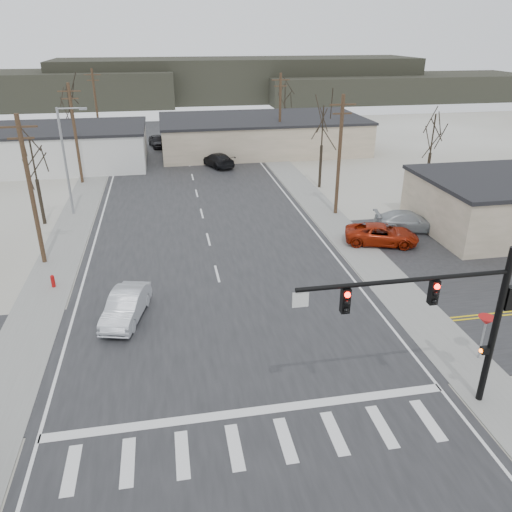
# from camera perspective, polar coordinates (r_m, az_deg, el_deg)

# --- Properties ---
(ground) EXTENTS (140.00, 140.00, 0.00)m
(ground) POSITION_cam_1_polar(r_m,az_deg,el_deg) (25.96, -2.47, -9.87)
(ground) COLOR silver
(ground) RESTS_ON ground
(main_road) EXTENTS (18.00, 110.00, 0.05)m
(main_road) POSITION_cam_1_polar(r_m,az_deg,el_deg) (39.20, -5.60, 2.44)
(main_road) COLOR black
(main_road) RESTS_ON ground
(cross_road) EXTENTS (90.00, 10.00, 0.04)m
(cross_road) POSITION_cam_1_polar(r_m,az_deg,el_deg) (25.95, -2.47, -9.83)
(cross_road) COLOR black
(cross_road) RESTS_ON ground
(parking_lot) EXTENTS (18.00, 20.00, 0.03)m
(parking_lot) POSITION_cam_1_polar(r_m,az_deg,el_deg) (38.43, 27.05, -0.74)
(parking_lot) COLOR black
(parking_lot) RESTS_ON ground
(sidewalk_left) EXTENTS (3.00, 90.00, 0.06)m
(sidewalk_left) POSITION_cam_1_polar(r_m,az_deg,el_deg) (44.46, -19.98, 3.75)
(sidewalk_left) COLOR gray
(sidewalk_left) RESTS_ON ground
(sidewalk_right) EXTENTS (3.00, 90.00, 0.06)m
(sidewalk_right) POSITION_cam_1_polar(r_m,az_deg,el_deg) (45.78, 7.18, 5.64)
(sidewalk_right) COLOR gray
(sidewalk_right) RESTS_ON ground
(traffic_signal_mast) EXTENTS (8.95, 0.43, 7.20)m
(traffic_signal_mast) POSITION_cam_1_polar(r_m,az_deg,el_deg) (20.98, 21.90, -5.80)
(traffic_signal_mast) COLOR black
(traffic_signal_mast) RESTS_ON ground
(fire_hydrant) EXTENTS (0.24, 0.24, 0.87)m
(fire_hydrant) POSITION_cam_1_polar(r_m,az_deg,el_deg) (33.35, -22.20, -2.67)
(fire_hydrant) COLOR #A50C0C
(fire_hydrant) RESTS_ON ground
(yield_sign) EXTENTS (0.80, 0.80, 2.35)m
(yield_sign) POSITION_cam_1_polar(r_m,az_deg,el_deg) (26.04, 24.80, -6.90)
(yield_sign) COLOR gray
(yield_sign) RESTS_ON ground
(building_left_far) EXTENTS (22.30, 12.30, 4.50)m
(building_left_far) POSITION_cam_1_polar(r_m,az_deg,el_deg) (63.88, -22.63, 11.43)
(building_left_far) COLOR silver
(building_left_far) RESTS_ON ground
(building_right_far) EXTENTS (26.30, 14.30, 4.30)m
(building_right_far) POSITION_cam_1_polar(r_m,az_deg,el_deg) (67.67, 0.65, 13.80)
(building_right_far) COLOR beige
(building_right_far) RESTS_ON ground
(upole_left_b) EXTENTS (2.20, 0.30, 10.00)m
(upole_left_b) POSITION_cam_1_polar(r_m,az_deg,el_deg) (35.65, -24.35, 6.96)
(upole_left_b) COLOR #4E3324
(upole_left_b) RESTS_ON ground
(upole_left_c) EXTENTS (2.20, 0.30, 10.00)m
(upole_left_c) POSITION_cam_1_polar(r_m,az_deg,el_deg) (54.79, -19.97, 13.13)
(upole_left_c) COLOR #4E3324
(upole_left_c) RESTS_ON ground
(upole_left_d) EXTENTS (2.20, 0.30, 10.00)m
(upole_left_d) POSITION_cam_1_polar(r_m,az_deg,el_deg) (74.38, -17.80, 16.06)
(upole_left_d) COLOR #4E3324
(upole_left_d) RESTS_ON ground
(upole_right_a) EXTENTS (2.20, 0.30, 10.00)m
(upole_right_a) POSITION_cam_1_polar(r_m,az_deg,el_deg) (42.84, 9.51, 11.42)
(upole_right_a) COLOR #4E3324
(upole_right_a) RESTS_ON ground
(upole_right_b) EXTENTS (2.20, 0.30, 10.00)m
(upole_right_b) POSITION_cam_1_polar(r_m,az_deg,el_deg) (63.62, 2.76, 15.89)
(upole_right_b) COLOR #4E3324
(upole_right_b) RESTS_ON ground
(streetlight_main) EXTENTS (2.40, 0.25, 9.00)m
(streetlight_main) POSITION_cam_1_polar(r_m,az_deg,el_deg) (45.02, -20.80, 10.64)
(streetlight_main) COLOR gray
(streetlight_main) RESTS_ON ground
(tree_left_near) EXTENTS (3.30, 3.30, 7.35)m
(tree_left_near) POSITION_cam_1_polar(r_m,az_deg,el_deg) (43.54, -24.10, 9.87)
(tree_left_near) COLOR #2E271C
(tree_left_near) RESTS_ON ground
(tree_right_mid) EXTENTS (3.74, 3.74, 8.33)m
(tree_right_mid) POSITION_cam_1_polar(r_m,az_deg,el_deg) (50.44, 7.61, 14.29)
(tree_right_mid) COLOR #2E271C
(tree_right_mid) RESTS_ON ground
(tree_left_far) EXTENTS (3.96, 3.96, 8.82)m
(tree_left_far) POSITION_cam_1_polar(r_m,az_deg,el_deg) (68.71, -20.58, 15.98)
(tree_left_far) COLOR #2E271C
(tree_left_far) RESTS_ON ground
(tree_right_far) EXTENTS (3.52, 3.52, 7.84)m
(tree_right_far) POSITION_cam_1_polar(r_m,az_deg,el_deg) (75.95, 3.33, 17.54)
(tree_right_far) COLOR #2E271C
(tree_right_far) RESTS_ON ground
(tree_lot) EXTENTS (3.52, 3.52, 7.84)m
(tree_lot) POSITION_cam_1_polar(r_m,az_deg,el_deg) (50.69, 19.55, 12.79)
(tree_lot) COLOR #2E271C
(tree_lot) RESTS_ON ground
(hill_center) EXTENTS (80.00, 18.00, 9.00)m
(hill_center) POSITION_cam_1_polar(r_m,az_deg,el_deg) (119.05, -1.93, 19.52)
(hill_center) COLOR #333026
(hill_center) RESTS_ON ground
(hill_right) EXTENTS (60.00, 18.00, 5.50)m
(hill_right) POSITION_cam_1_polar(r_m,az_deg,el_deg) (123.74, 15.65, 18.07)
(hill_right) COLOR #333026
(hill_right) RESTS_ON ground
(sedan_crossing) EXTENTS (2.76, 5.01, 1.56)m
(sedan_crossing) POSITION_cam_1_polar(r_m,az_deg,el_deg) (28.35, -14.65, -5.56)
(sedan_crossing) COLOR #B3B7BE
(sedan_crossing) RESTS_ON main_road
(car_far_a) EXTENTS (4.19, 5.85, 1.57)m
(car_far_a) POSITION_cam_1_polar(r_m,az_deg,el_deg) (59.37, -4.50, 10.91)
(car_far_a) COLOR black
(car_far_a) RESTS_ON main_road
(car_far_b) EXTENTS (2.81, 4.95, 1.59)m
(car_far_b) POSITION_cam_1_polar(r_m,az_deg,el_deg) (70.98, -11.18, 12.77)
(car_far_b) COLOR black
(car_far_b) RESTS_ON main_road
(car_parked_red) EXTENTS (5.88, 4.03, 1.49)m
(car_parked_red) POSITION_cam_1_polar(r_m,az_deg,el_deg) (38.22, 14.17, 2.42)
(car_parked_red) COLOR maroon
(car_parked_red) RESTS_ON parking_lot
(car_parked_dark_b) EXTENTS (4.08, 2.15, 1.28)m
(car_parked_dark_b) POSITION_cam_1_polar(r_m,az_deg,el_deg) (40.46, 27.19, 1.44)
(car_parked_dark_b) COLOR black
(car_parked_dark_b) RESTS_ON parking_lot
(car_parked_silver) EXTENTS (5.68, 3.12, 1.56)m
(car_parked_silver) POSITION_cam_1_polar(r_m,az_deg,el_deg) (41.36, 17.00, 3.82)
(car_parked_silver) COLOR #93999C
(car_parked_silver) RESTS_ON parking_lot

